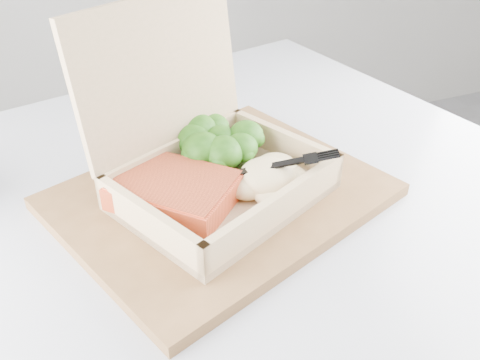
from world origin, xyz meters
name	(u,v)px	position (x,y,z in m)	size (l,w,h in m)	color
cafe_table	(231,339)	(-0.72, 0.61, 0.57)	(1.07, 1.07, 0.76)	black
serving_tray	(220,196)	(-0.71, 0.65, 0.77)	(0.36, 0.29, 0.02)	brown
takeout_container	(202,149)	(-0.72, 0.67, 0.83)	(0.29, 0.28, 0.22)	tan
salmon_fillet	(175,191)	(-0.77, 0.64, 0.80)	(0.10, 0.13, 0.03)	#D04728
broccoli_pile	(220,144)	(-0.69, 0.71, 0.81)	(0.12, 0.12, 0.04)	#33771A
mashed_potatoes	(267,176)	(-0.66, 0.62, 0.81)	(0.11, 0.09, 0.04)	#CCB884
plastic_fork	(245,168)	(-0.69, 0.63, 0.82)	(0.14, 0.07, 0.02)	black
receipt	(160,127)	(-0.73, 0.86, 0.76)	(0.08, 0.15, 0.00)	white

